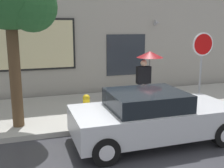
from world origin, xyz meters
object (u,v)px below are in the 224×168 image
fire_hydrant (86,106)px  stop_sign (202,56)px  pedestrian_with_umbrella (147,64)px  parked_car (152,116)px

fire_hydrant → stop_sign: 4.07m
fire_hydrant → pedestrian_with_umbrella: 2.58m
pedestrian_with_umbrella → parked_car: bearing=-112.2°
pedestrian_with_umbrella → fire_hydrant: bearing=-170.6°
parked_car → fire_hydrant: parked_car is taller
pedestrian_with_umbrella → stop_sign: stop_sign is taller
fire_hydrant → parked_car: bearing=-59.1°
stop_sign → fire_hydrant: bearing=170.5°
fire_hydrant → pedestrian_with_umbrella: (2.26, 0.37, 1.18)m
fire_hydrant → pedestrian_with_umbrella: size_ratio=0.36×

